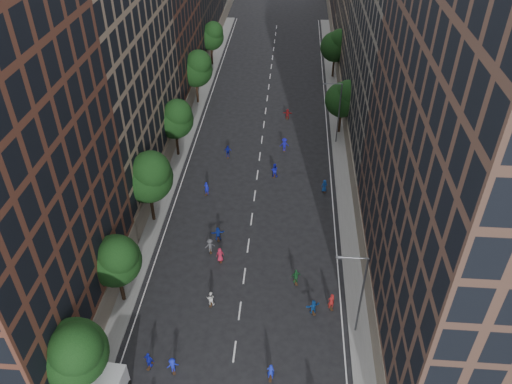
% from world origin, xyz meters
% --- Properties ---
extents(ground, '(240.00, 240.00, 0.00)m').
position_xyz_m(ground, '(0.00, 40.00, 0.00)').
color(ground, black).
rests_on(ground, ground).
extents(sidewalk_left, '(4.00, 105.00, 0.15)m').
position_xyz_m(sidewalk_left, '(-12.00, 47.50, 0.07)').
color(sidewalk_left, slate).
rests_on(sidewalk_left, ground).
extents(sidewalk_right, '(4.00, 105.00, 0.15)m').
position_xyz_m(sidewalk_right, '(12.00, 47.50, 0.07)').
color(sidewalk_right, slate).
rests_on(sidewalk_right, ground).
extents(bldg_left_b, '(14.00, 26.00, 34.00)m').
position_xyz_m(bldg_left_b, '(-19.00, 35.00, 17.00)').
color(bldg_left_b, '#816B54').
rests_on(bldg_left_b, ground).
extents(bldg_left_c, '(14.00, 20.00, 28.00)m').
position_xyz_m(bldg_left_c, '(-19.00, 58.00, 14.00)').
color(bldg_left_c, '#512B1F').
rests_on(bldg_left_c, ground).
extents(bldg_right_a, '(14.00, 30.00, 36.00)m').
position_xyz_m(bldg_right_a, '(19.00, 15.00, 18.00)').
color(bldg_right_a, '#4B3228').
rests_on(bldg_right_a, ground).
extents(bldg_right_b, '(14.00, 28.00, 33.00)m').
position_xyz_m(bldg_right_b, '(19.00, 44.00, 16.50)').
color(bldg_right_b, '#5E584E').
rests_on(bldg_right_b, ground).
extents(tree_left_0, '(5.20, 5.20, 8.83)m').
position_xyz_m(tree_left_0, '(-11.01, 3.85, 5.96)').
color(tree_left_0, black).
rests_on(tree_left_0, ground).
extents(tree_left_1, '(4.80, 4.80, 8.21)m').
position_xyz_m(tree_left_1, '(-11.02, 13.86, 5.55)').
color(tree_left_1, black).
rests_on(tree_left_1, ground).
extents(tree_left_2, '(5.60, 5.60, 9.45)m').
position_xyz_m(tree_left_2, '(-10.99, 25.83, 6.36)').
color(tree_left_2, black).
rests_on(tree_left_2, ground).
extents(tree_left_3, '(5.00, 5.00, 8.58)m').
position_xyz_m(tree_left_3, '(-11.02, 39.85, 5.82)').
color(tree_left_3, black).
rests_on(tree_left_3, ground).
extents(tree_left_4, '(5.40, 5.40, 9.08)m').
position_xyz_m(tree_left_4, '(-11.00, 55.84, 6.10)').
color(tree_left_4, black).
rests_on(tree_left_4, ground).
extents(tree_left_5, '(4.80, 4.80, 8.33)m').
position_xyz_m(tree_left_5, '(-11.02, 71.86, 5.68)').
color(tree_left_5, black).
rests_on(tree_left_5, ground).
extents(tree_right_a, '(5.00, 5.00, 8.39)m').
position_xyz_m(tree_right_a, '(11.38, 47.85, 5.63)').
color(tree_right_a, black).
rests_on(tree_right_a, ground).
extents(tree_right_b, '(5.20, 5.20, 8.83)m').
position_xyz_m(tree_right_b, '(11.39, 67.85, 5.96)').
color(tree_right_b, black).
rests_on(tree_right_b, ground).
extents(streetlamp_near, '(2.64, 0.22, 9.06)m').
position_xyz_m(streetlamp_near, '(10.37, 12.00, 5.17)').
color(streetlamp_near, '#595B60').
rests_on(streetlamp_near, ground).
extents(streetlamp_far, '(2.64, 0.22, 9.06)m').
position_xyz_m(streetlamp_far, '(10.37, 45.00, 5.17)').
color(streetlamp_far, '#595B60').
rests_on(streetlamp_far, ground).
extents(skater_1, '(0.63, 0.43, 1.69)m').
position_xyz_m(skater_1, '(3.24, 6.69, 0.85)').
color(skater_1, '#1726BA').
rests_on(skater_1, ground).
extents(skater_3, '(1.12, 0.89, 1.52)m').
position_xyz_m(skater_3, '(-4.87, 6.73, 0.76)').
color(skater_3, '#1622B7').
rests_on(skater_3, ground).
extents(skater_4, '(1.07, 0.69, 1.69)m').
position_xyz_m(skater_4, '(-6.91, 6.99, 0.85)').
color(skater_4, '#141DA9').
rests_on(skater_4, ground).
extents(skater_5, '(1.48, 1.01, 1.53)m').
position_xyz_m(skater_5, '(6.83, 13.82, 0.77)').
color(skater_5, '#124596').
rests_on(skater_5, ground).
extents(skater_6, '(0.92, 0.74, 1.63)m').
position_xyz_m(skater_6, '(-2.70, 19.97, 0.81)').
color(skater_6, '#AB1C36').
rests_on(skater_6, ground).
extents(skater_7, '(0.77, 0.65, 1.79)m').
position_xyz_m(skater_7, '(8.50, 14.50, 0.90)').
color(skater_7, maroon).
rests_on(skater_7, ground).
extents(skater_8, '(0.79, 0.63, 1.57)m').
position_xyz_m(skater_8, '(-2.80, 14.08, 0.79)').
color(skater_8, silver).
rests_on(skater_8, ground).
extents(skater_9, '(1.21, 0.94, 1.65)m').
position_xyz_m(skater_9, '(-3.94, 21.25, 0.83)').
color(skater_9, '#434448').
rests_on(skater_9, ground).
extents(skater_10, '(1.10, 0.75, 1.73)m').
position_xyz_m(skater_10, '(5.18, 17.44, 0.86)').
color(skater_10, '#1A5728').
rests_on(skater_10, ground).
extents(skater_11, '(1.56, 0.86, 1.60)m').
position_xyz_m(skater_11, '(-3.36, 23.23, 0.80)').
color(skater_11, navy).
rests_on(skater_11, ground).
extents(skater_12, '(0.89, 0.69, 1.61)m').
position_xyz_m(skater_12, '(8.50, 33.05, 0.80)').
color(skater_12, '#123E96').
rests_on(skater_12, ground).
extents(skater_13, '(0.73, 0.60, 1.74)m').
position_xyz_m(skater_13, '(-5.90, 31.39, 0.87)').
color(skater_13, '#151DB0').
rests_on(skater_13, ground).
extents(skater_14, '(0.98, 0.79, 1.91)m').
position_xyz_m(skater_14, '(2.19, 35.80, 0.95)').
color(skater_14, '#161AB6').
rests_on(skater_14, ground).
extents(skater_15, '(1.35, 0.90, 1.94)m').
position_xyz_m(skater_15, '(3.28, 42.22, 0.97)').
color(skater_15, '#13139D').
rests_on(skater_15, ground).
extents(skater_16, '(1.04, 0.44, 1.78)m').
position_xyz_m(skater_16, '(-4.31, 39.97, 0.89)').
color(skater_16, '#121994').
rests_on(skater_16, ground).
extents(skater_17, '(1.48, 0.55, 1.57)m').
position_xyz_m(skater_17, '(3.49, 51.65, 0.79)').
color(skater_17, maroon).
rests_on(skater_17, ground).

